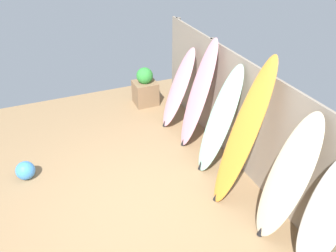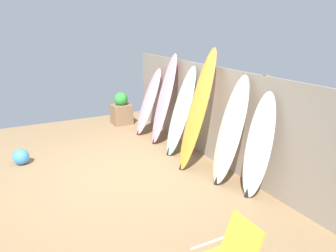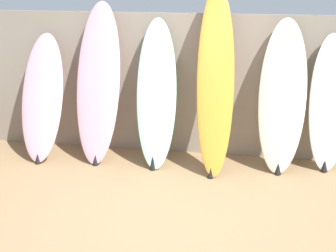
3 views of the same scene
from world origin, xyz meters
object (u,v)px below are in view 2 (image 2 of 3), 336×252
at_px(surfboard_orange_3, 197,110).
at_px(beach_ball, 21,157).
at_px(planter_box, 121,110).
at_px(surfboard_pink_0, 148,102).
at_px(surfboard_white_5, 258,147).
at_px(surfboard_pink_1, 164,100).
at_px(surfboard_cream_4, 230,132).
at_px(surfboard_seafoam_2, 181,112).

xyz_separation_m(surfboard_orange_3, beach_ball, (-1.60, -2.86, -0.92)).
bearing_deg(beach_ball, planter_box, 121.94).
height_order(planter_box, beach_ball, planter_box).
xyz_separation_m(surfboard_pink_0, surfboard_white_5, (3.49, 0.19, 0.02)).
bearing_deg(surfboard_white_5, surfboard_pink_1, -176.84).
bearing_deg(planter_box, surfboard_pink_0, 16.43).
height_order(surfboard_pink_0, surfboard_pink_1, surfboard_pink_1).
bearing_deg(surfboard_cream_4, surfboard_orange_3, -170.64).
distance_m(surfboard_pink_0, beach_ball, 3.01).
relative_size(surfboard_pink_1, planter_box, 2.31).
distance_m(surfboard_white_5, planter_box, 4.58).
bearing_deg(surfboard_cream_4, surfboard_seafoam_2, -177.93).
height_order(surfboard_pink_0, surfboard_cream_4, surfboard_cream_4).
distance_m(surfboard_pink_0, planter_box, 1.16).
bearing_deg(beach_ball, surfboard_cream_4, 51.52).
bearing_deg(surfboard_orange_3, surfboard_cream_4, 9.36).
relative_size(surfboard_pink_1, surfboard_white_5, 1.21).
distance_m(surfboard_seafoam_2, planter_box, 2.57).
xyz_separation_m(surfboard_seafoam_2, surfboard_orange_3, (0.71, -0.07, 0.20)).
relative_size(surfboard_seafoam_2, surfboard_cream_4, 0.99).
relative_size(surfboard_seafoam_2, surfboard_orange_3, 0.82).
bearing_deg(planter_box, surfboard_pink_1, 11.13).
height_order(surfboard_pink_0, surfboard_orange_3, surfboard_orange_3).
relative_size(surfboard_orange_3, surfboard_cream_4, 1.21).
bearing_deg(surfboard_cream_4, surfboard_pink_1, -178.52).
height_order(surfboard_pink_0, surfboard_white_5, surfboard_white_5).
height_order(surfboard_cream_4, planter_box, surfboard_cream_4).
relative_size(surfboard_cream_4, surfboard_white_5, 1.11).
height_order(surfboard_pink_1, surfboard_cream_4, surfboard_pink_1).
bearing_deg(planter_box, beach_ball, -58.06).
bearing_deg(surfboard_cream_4, surfboard_pink_0, -178.11).
relative_size(surfboard_pink_1, surfboard_orange_3, 0.90).
xyz_separation_m(surfboard_orange_3, surfboard_cream_4, (0.78, 0.13, -0.18)).
distance_m(surfboard_orange_3, surfboard_white_5, 1.38).
relative_size(surfboard_white_5, beach_ball, 5.44).
xyz_separation_m(surfboard_orange_3, planter_box, (-3.21, -0.28, -0.70)).
relative_size(surfboard_seafoam_2, surfboard_white_5, 1.09).
bearing_deg(surfboard_pink_1, surfboard_pink_0, -176.87).
bearing_deg(surfboard_seafoam_2, surfboard_orange_3, -5.98).
xyz_separation_m(surfboard_pink_0, surfboard_seafoam_2, (1.45, 0.04, 0.10)).
bearing_deg(surfboard_pink_1, planter_box, -168.87).
xyz_separation_m(surfboard_pink_1, surfboard_seafoam_2, (0.73, 0.00, -0.10)).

